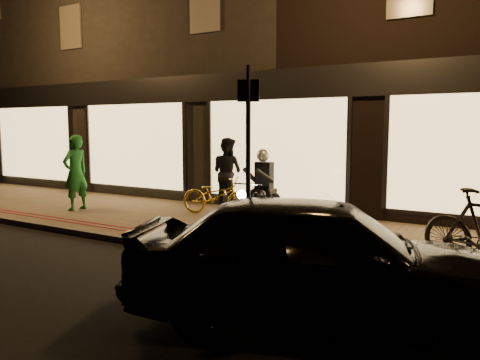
% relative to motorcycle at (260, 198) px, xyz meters
% --- Properties ---
extents(ground, '(90.00, 90.00, 0.00)m').
position_rel_motorcycle_xyz_m(ground, '(-0.65, -2.01, -0.73)').
color(ground, black).
rests_on(ground, ground).
extents(sidewalk, '(50.00, 4.00, 0.12)m').
position_rel_motorcycle_xyz_m(sidewalk, '(-0.65, -0.01, -0.67)').
color(sidewalk, brown).
rests_on(sidewalk, ground).
extents(kerb_stone, '(50.00, 0.14, 0.12)m').
position_rel_motorcycle_xyz_m(kerb_stone, '(-0.65, -1.96, -0.67)').
color(kerb_stone, '#59544C').
rests_on(kerb_stone, ground).
extents(red_kerb_lines, '(50.00, 0.26, 0.01)m').
position_rel_motorcycle_xyz_m(red_kerb_lines, '(-0.65, -1.46, -0.61)').
color(red_kerb_lines, maroon).
rests_on(red_kerb_lines, sidewalk).
extents(building_row, '(48.00, 10.11, 8.50)m').
position_rel_motorcycle_xyz_m(building_row, '(-0.65, 6.98, 3.51)').
color(building_row, black).
rests_on(building_row, ground).
extents(motorcycle, '(0.60, 1.94, 1.59)m').
position_rel_motorcycle_xyz_m(motorcycle, '(0.00, 0.00, 0.00)').
color(motorcycle, black).
rests_on(motorcycle, sidewalk).
extents(sign_post, '(0.34, 0.15, 3.00)m').
position_rel_motorcycle_xyz_m(sign_post, '(0.63, -1.62, 1.06)').
color(sign_post, black).
rests_on(sign_post, sidewalk).
extents(bicycle_gold, '(1.77, 0.82, 0.90)m').
position_rel_motorcycle_xyz_m(bicycle_gold, '(-1.53, 0.73, -0.17)').
color(bicycle_gold, gold).
rests_on(bicycle_gold, sidewalk).
extents(person_green, '(0.48, 0.69, 1.84)m').
position_rel_motorcycle_xyz_m(person_green, '(-4.85, -0.46, 0.31)').
color(person_green, '#1D6E2C').
rests_on(person_green, sidewalk).
extents(person_dark, '(0.96, 0.80, 1.76)m').
position_rel_motorcycle_xyz_m(person_dark, '(-1.89, 1.79, 0.27)').
color(person_dark, black).
rests_on(person_dark, sidewalk).
extents(parked_car, '(4.56, 3.00, 1.44)m').
position_rel_motorcycle_xyz_m(parked_car, '(2.57, -3.46, -0.01)').
color(parked_car, black).
rests_on(parked_car, ground).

